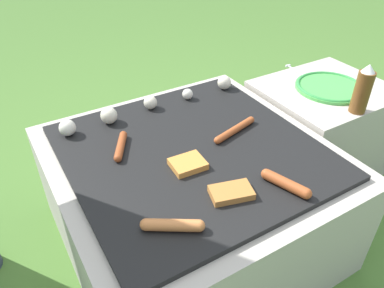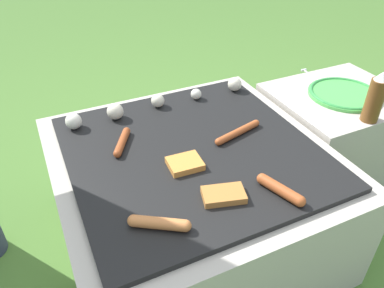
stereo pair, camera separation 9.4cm
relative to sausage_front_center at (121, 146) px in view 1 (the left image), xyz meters
name	(u,v)px [view 1 (the left image)]	position (x,y,z in m)	size (l,w,h in m)	color
ground_plane	(192,236)	(0.19, -0.11, -0.42)	(14.00, 14.00, 0.00)	#47702D
grill	(192,197)	(0.19, -0.11, -0.22)	(0.86, 0.86, 0.41)	#B2AA9E
side_ledge	(318,130)	(0.89, -0.03, -0.22)	(0.51, 0.45, 0.41)	#B2AA9E
sausage_front_center	(121,146)	(0.00, 0.00, 0.00)	(0.09, 0.13, 0.02)	#93421E
sausage_front_right	(172,225)	(-0.02, -0.38, 0.00)	(0.14, 0.10, 0.03)	#C6753D
sausage_mid_right	(235,130)	(0.36, -0.11, 0.00)	(0.19, 0.07, 0.02)	#A34C23
sausage_front_left	(286,183)	(0.32, -0.40, 0.00)	(0.07, 0.15, 0.03)	#A34C23
bread_slice_right	(188,164)	(0.14, -0.18, 0.00)	(0.10, 0.09, 0.02)	#D18438
bread_slice_center	(231,192)	(0.18, -0.35, 0.00)	(0.13, 0.10, 0.02)	#B27033
mushroom_row	(145,105)	(0.17, 0.17, 0.01)	(0.69, 0.07, 0.06)	silver
plate_colorful	(330,87)	(0.89, -0.05, 0.00)	(0.28, 0.28, 0.02)	#4CB24C
condiment_bottle	(363,90)	(0.83, -0.22, 0.08)	(0.06, 0.06, 0.18)	brown
fork_utensil	(298,72)	(0.89, 0.13, -0.01)	(0.04, 0.18, 0.01)	silver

